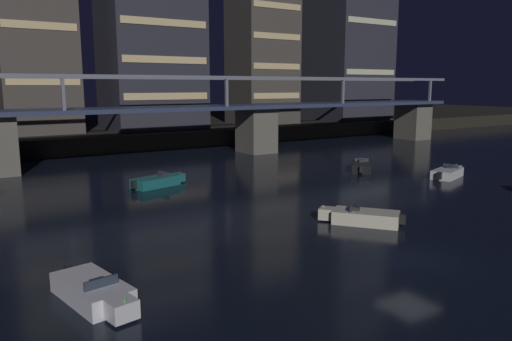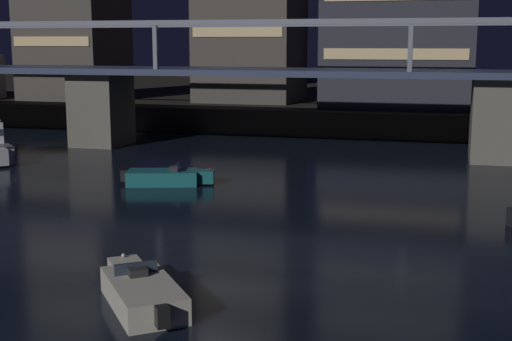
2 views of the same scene
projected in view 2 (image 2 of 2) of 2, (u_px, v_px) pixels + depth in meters
far_riverbank at (362, 92)px, 96.97m from camera, size 240.00×80.00×2.20m
river_bridge at (286, 93)px, 50.77m from camera, size 93.68×6.40×9.38m
speedboat_near_right at (141, 292)px, 21.46m from camera, size 4.06×4.65×1.16m
speedboat_mid_right at (167, 177)px, 39.69m from camera, size 5.17×2.82×1.16m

